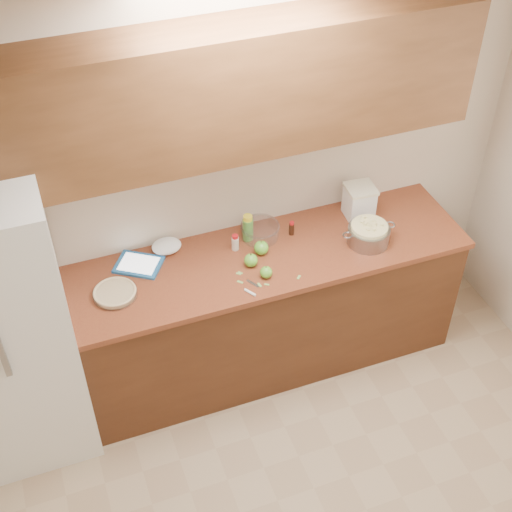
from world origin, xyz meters
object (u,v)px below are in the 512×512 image
object	(u,v)px
pie	(115,293)
colander	(369,234)
flour_canister	(359,201)
tablet	(139,265)

from	to	relation	value
pie	colander	distance (m)	1.54
pie	flour_canister	world-z (taller)	flour_canister
colander	flour_canister	world-z (taller)	flour_canister
flour_canister	tablet	bearing A→B (deg)	179.43
flour_canister	tablet	xyz separation A→B (m)	(-1.42, 0.01, -0.10)
pie	tablet	xyz separation A→B (m)	(0.18, 0.20, -0.01)
pie	flour_canister	bearing A→B (deg)	6.60
pie	tablet	distance (m)	0.27
colander	tablet	bearing A→B (deg)	168.68
colander	tablet	xyz separation A→B (m)	(-1.36, 0.27, -0.05)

